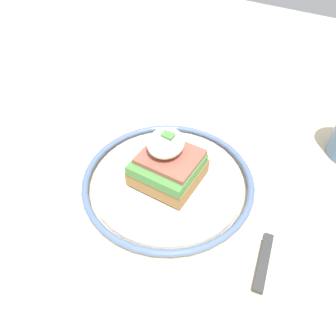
# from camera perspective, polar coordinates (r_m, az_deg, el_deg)

# --- Properties ---
(dining_table) EXTENTS (0.93, 0.88, 0.75)m
(dining_table) POSITION_cam_1_polar(r_m,az_deg,el_deg) (0.56, -4.19, -13.25)
(dining_table) COLOR #C6B28E
(dining_table) RESTS_ON ground_plane
(plate) EXTENTS (0.25, 0.25, 0.02)m
(plate) POSITION_cam_1_polar(r_m,az_deg,el_deg) (0.48, 0.00, -2.26)
(plate) COLOR silver
(plate) RESTS_ON dining_table
(sandwich) EXTENTS (0.09, 0.09, 0.08)m
(sandwich) POSITION_cam_1_polar(r_m,az_deg,el_deg) (0.45, -0.08, 0.96)
(sandwich) COLOR olive
(sandwich) RESTS_ON plate
(fork) EXTENTS (0.03, 0.15, 0.00)m
(fork) POSITION_cam_1_polar(r_m,az_deg,el_deg) (0.57, -13.98, 4.48)
(fork) COLOR silver
(fork) RESTS_ON dining_table
(knife) EXTENTS (0.05, 0.18, 0.01)m
(knife) POSITION_cam_1_polar(r_m,az_deg,el_deg) (0.45, 17.02, -11.67)
(knife) COLOR #2D2D2D
(knife) RESTS_ON dining_table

